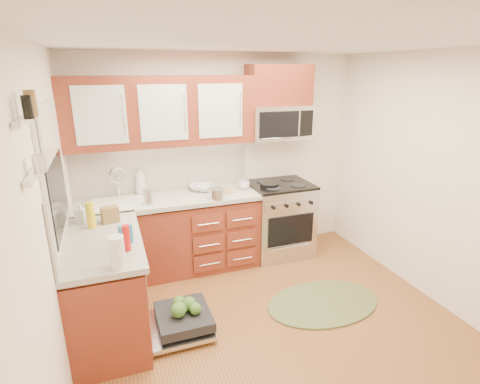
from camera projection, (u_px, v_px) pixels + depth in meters
name	position (u px, v px, depth m)	size (l,w,h in m)	color
floor	(278.00, 330.00, 3.48)	(3.50, 3.50, 0.00)	brown
ceiling	(289.00, 42.00, 2.71)	(3.50, 3.50, 0.00)	white
wall_back	(221.00, 159.00, 4.66)	(3.50, 0.04, 2.50)	white
wall_front	(470.00, 341.00, 1.53)	(3.50, 0.04, 2.50)	white
wall_left	(49.00, 234.00, 2.53)	(0.04, 3.50, 2.50)	white
wall_right	(444.00, 183.00, 3.66)	(0.04, 3.50, 2.50)	white
base_cabinet_back	(171.00, 237.00, 4.42)	(2.05, 0.60, 0.85)	maroon
base_cabinet_left	(108.00, 290.00, 3.36)	(0.60, 1.25, 0.85)	maroon
countertop_back	(168.00, 200.00, 4.26)	(2.07, 0.64, 0.05)	#BCB7AC
countertop_left	(103.00, 242.00, 3.21)	(0.64, 1.27, 0.05)	#BCB7AC
backsplash_back	(163.00, 167.00, 4.43)	(2.05, 0.02, 0.57)	#BAB6A7
backsplash_left	(60.00, 212.00, 3.02)	(0.02, 1.25, 0.57)	#BAB6A7
upper_cabinets	(161.00, 111.00, 4.08)	(2.05, 0.35, 0.75)	maroon
cabinet_over_mw	(279.00, 85.00, 4.45)	(0.76, 0.35, 0.47)	maroon
range	(279.00, 219.00, 4.83)	(0.76, 0.64, 0.95)	silver
microwave	(278.00, 122.00, 4.56)	(0.76, 0.38, 0.40)	silver
sink	(121.00, 214.00, 4.10)	(0.62, 0.50, 0.26)	white
dishwasher	(179.00, 321.00, 3.45)	(0.70, 0.60, 0.20)	silver
window	(53.00, 173.00, 2.89)	(0.03, 1.05, 1.05)	white
window_blind	(50.00, 130.00, 2.80)	(0.02, 0.96, 0.40)	white
shelf_upper	(24.00, 121.00, 1.98)	(0.04, 0.40, 0.03)	white
shelf_lower	(33.00, 175.00, 2.08)	(0.04, 0.40, 0.03)	white
rug	(323.00, 303.00, 3.87)	(1.21, 0.79, 0.02)	#60653A
skillet	(269.00, 185.00, 4.57)	(0.23, 0.23, 0.04)	black
stock_pot	(217.00, 194.00, 4.20)	(0.20, 0.20, 0.12)	silver
cutting_board	(221.00, 192.00, 4.40)	(0.27, 0.17, 0.02)	#A07F49
canister	(148.00, 198.00, 3.98)	(0.11, 0.11, 0.18)	silver
paper_towel_roll	(117.00, 252.00, 2.71)	(0.11, 0.11, 0.25)	white
mustard_bottle	(91.00, 215.00, 3.41)	(0.08, 0.08, 0.24)	yellow
red_bottle	(126.00, 238.00, 2.97)	(0.06, 0.06, 0.22)	red
wooden_box	(110.00, 214.00, 3.55)	(0.15, 0.11, 0.15)	brown
blue_carton	(126.00, 234.00, 3.10)	(0.10, 0.06, 0.16)	teal
bowl_a	(200.00, 187.00, 4.51)	(0.26, 0.26, 0.06)	#999999
bowl_b	(206.00, 188.00, 4.47)	(0.24, 0.24, 0.07)	#999999
cup	(244.00, 185.00, 4.54)	(0.13, 0.13, 0.10)	#999999
soap_bottle_a	(140.00, 180.00, 4.33)	(0.13, 0.13, 0.33)	#999999
soap_bottle_b	(81.00, 212.00, 3.53)	(0.09, 0.09, 0.20)	#999999
soap_bottle_c	(85.00, 212.00, 3.58)	(0.13, 0.13, 0.17)	#999999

